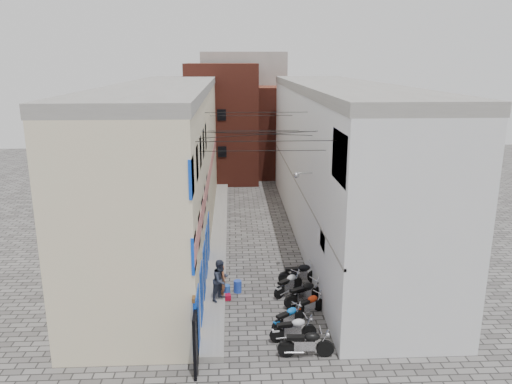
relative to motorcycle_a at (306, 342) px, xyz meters
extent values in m
plane|color=#504D4C|center=(-1.32, -0.24, -0.58)|extent=(90.00, 90.00, 0.00)
cube|color=gray|center=(-3.37, 12.76, -0.46)|extent=(0.90, 26.00, 0.25)
cube|color=beige|center=(-6.32, 12.76, 3.67)|extent=(5.00, 26.00, 8.50)
cube|color=#D37B77|center=(-3.86, 12.76, 3.42)|extent=(0.10, 26.00, 0.80)
cube|color=#0D3FC6|center=(-3.85, 4.66, 0.72)|extent=(0.12, 10.20, 2.40)
cube|color=#0D3FC6|center=(-3.87, 4.66, 4.72)|extent=(0.10, 10.20, 4.00)
cube|color=gray|center=(-6.32, 12.76, 8.17)|extent=(5.10, 26.00, 0.50)
cube|color=black|center=(-3.84, -0.64, 0.52)|extent=(0.10, 1.20, 2.20)
cube|color=silver|center=(3.68, 12.76, 3.67)|extent=(5.00, 26.00, 8.50)
cube|color=#0D3FC6|center=(1.23, 1.26, 6.42)|extent=(0.10, 2.40, 1.80)
cube|color=white|center=(1.24, 3.76, 2.42)|extent=(0.08, 1.00, 0.70)
cylinder|color=#B2B2B7|center=(0.83, 6.76, 4.62)|extent=(0.80, 0.06, 0.06)
sphere|color=#B2B2B7|center=(0.43, 6.76, 4.52)|extent=(0.28, 0.28, 0.28)
cube|color=gray|center=(3.68, 12.76, 8.17)|extent=(5.10, 26.00, 0.50)
cube|color=gray|center=(1.22, 12.76, 2.82)|extent=(0.10, 26.00, 0.12)
cube|color=maroon|center=(-3.32, 27.76, 4.42)|extent=(6.00, 6.00, 10.00)
cube|color=maroon|center=(1.68, 29.76, 3.42)|extent=(5.00, 6.00, 8.00)
cube|color=gray|center=(-1.32, 33.76, 4.92)|extent=(8.00, 5.00, 11.00)
cube|color=black|center=(-1.32, 24.96, 0.62)|extent=(2.00, 0.30, 2.40)
cylinder|color=black|center=(-1.32, 1.76, 6.92)|extent=(5.20, 0.02, 0.02)
cylinder|color=black|center=(-1.32, 3.76, 6.22)|extent=(5.20, 0.02, 0.02)
cylinder|color=black|center=(-1.32, 6.26, 6.62)|extent=(5.20, 0.02, 0.02)
cylinder|color=black|center=(-1.32, 8.76, 7.22)|extent=(5.20, 0.02, 0.02)
cylinder|color=black|center=(-1.32, 11.76, 5.92)|extent=(5.20, 0.02, 0.02)
cylinder|color=black|center=(-1.32, 14.76, 6.42)|extent=(5.20, 0.02, 0.02)
cylinder|color=black|center=(-1.32, 4.76, 6.72)|extent=(5.65, 2.07, 0.02)
cylinder|color=black|center=(-1.32, 7.76, 6.32)|extent=(5.80, 1.58, 0.02)
imported|color=#955436|center=(-3.02, 4.42, 0.39)|extent=(0.48, 0.61, 1.45)
imported|color=#2D3344|center=(-3.08, 4.10, 0.57)|extent=(1.09, 1.11, 1.81)
cylinder|color=blue|center=(-2.87, 4.83, -0.31)|extent=(0.44, 0.44, 0.54)
cylinder|color=blue|center=(-2.35, 5.25, -0.30)|extent=(0.37, 0.37, 0.56)
cube|color=#B10C2B|center=(-2.87, 4.52, -0.46)|extent=(0.43, 0.35, 0.24)
camera|label=1|loc=(-2.55, -15.61, 9.68)|focal=35.00mm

